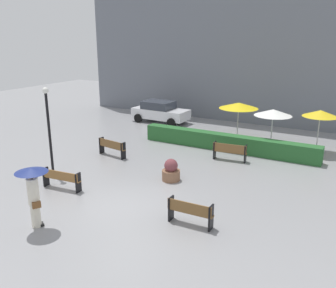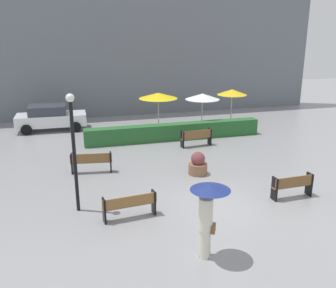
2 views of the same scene
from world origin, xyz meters
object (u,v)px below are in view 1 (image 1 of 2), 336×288
(bench_far_left, at_px, (112,146))
(pedestrian_with_umbrella, at_px, (33,188))
(patio_umbrella_white, at_px, (273,113))
(parked_car, at_px, (160,111))
(bench_back_row, at_px, (230,151))
(planter_pot, at_px, (171,171))
(lamp_post, at_px, (48,123))
(patio_umbrella_yellow_far, at_px, (320,113))
(patio_umbrella_yellow, at_px, (239,106))
(bench_near_left, at_px, (61,178))
(bench_near_right, at_px, (190,211))

(bench_far_left, distance_m, pedestrian_with_umbrella, 7.79)
(patio_umbrella_white, height_order, parked_car, patio_umbrella_white)
(parked_car, bearing_deg, patio_umbrella_white, -17.73)
(bench_back_row, bearing_deg, planter_pot, -109.24)
(bench_back_row, xyz_separation_m, lamp_post, (-6.52, -5.93, 1.96))
(lamp_post, bearing_deg, bench_back_row, 42.28)
(patio_umbrella_yellow_far, bearing_deg, patio_umbrella_white, -160.51)
(parked_car, bearing_deg, patio_umbrella_yellow, -13.41)
(patio_umbrella_yellow_far, bearing_deg, parked_car, 169.78)
(bench_back_row, distance_m, bench_near_left, 8.54)
(pedestrian_with_umbrella, relative_size, patio_umbrella_yellow, 0.91)
(bench_near_left, relative_size, pedestrian_with_umbrella, 0.85)
(bench_near_right, xyz_separation_m, lamp_post, (-7.71, 1.16, 1.97))
(bench_near_left, xyz_separation_m, patio_umbrella_yellow_far, (8.62, 10.69, 1.70))
(bench_near_right, relative_size, lamp_post, 0.40)
(bench_far_left, xyz_separation_m, patio_umbrella_white, (7.14, 5.31, 1.62))
(lamp_post, xyz_separation_m, patio_umbrella_yellow, (5.48, 10.10, -0.37))
(bench_near_left, height_order, lamp_post, lamp_post)
(patio_umbrella_white, bearing_deg, planter_pot, -112.12)
(patio_umbrella_yellow_far, bearing_deg, patio_umbrella_yellow, 174.28)
(bench_near_right, bearing_deg, pedestrian_with_umbrella, -149.07)
(lamp_post, xyz_separation_m, patio_umbrella_yellow_far, (10.24, 9.62, -0.29))
(pedestrian_with_umbrella, xyz_separation_m, planter_pot, (1.94, 5.92, -1.02))
(patio_umbrella_yellow_far, height_order, parked_car, patio_umbrella_yellow_far)
(patio_umbrella_yellow, height_order, parked_car, patio_umbrella_yellow)
(patio_umbrella_yellow, bearing_deg, patio_umbrella_yellow_far, -5.72)
(bench_far_left, distance_m, parked_car, 8.37)
(pedestrian_with_umbrella, bearing_deg, lamp_post, 130.15)
(patio_umbrella_yellow, bearing_deg, bench_near_right, -78.79)
(bench_back_row, xyz_separation_m, patio_umbrella_yellow_far, (3.72, 3.69, 1.67))
(planter_pot, xyz_separation_m, patio_umbrella_white, (2.73, 6.71, 1.73))
(lamp_post, height_order, parked_car, lamp_post)
(bench_near_left, bearing_deg, bench_far_left, 100.74)
(bench_back_row, relative_size, bench_near_left, 0.96)
(bench_back_row, height_order, pedestrian_with_umbrella, pedestrian_with_umbrella)
(bench_back_row, height_order, planter_pot, planter_pot)
(lamp_post, bearing_deg, pedestrian_with_umbrella, -49.85)
(bench_near_left, bearing_deg, lamp_post, 146.52)
(bench_back_row, relative_size, patio_umbrella_white, 0.75)
(bench_far_left, distance_m, planter_pot, 4.64)
(bench_back_row, distance_m, pedestrian_with_umbrella, 10.34)
(pedestrian_with_umbrella, height_order, planter_pot, pedestrian_with_umbrella)
(patio_umbrella_yellow, bearing_deg, lamp_post, -118.50)
(bench_back_row, relative_size, patio_umbrella_yellow_far, 0.74)
(lamp_post, bearing_deg, bench_near_right, -8.54)
(patio_umbrella_yellow_far, bearing_deg, bench_back_row, -135.22)
(bench_far_left, height_order, parked_car, parked_car)
(bench_near_right, relative_size, bench_back_row, 0.92)
(planter_pot, relative_size, patio_umbrella_yellow, 0.42)
(pedestrian_with_umbrella, xyz_separation_m, patio_umbrella_yellow, (2.24, 13.93, 0.67))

